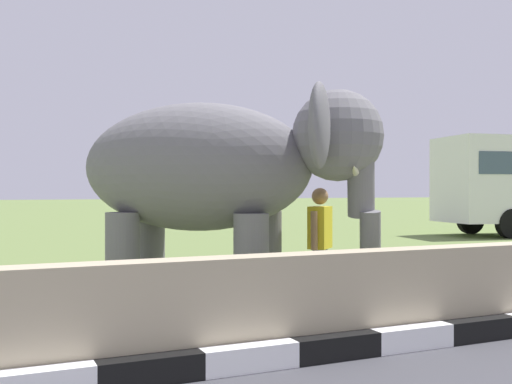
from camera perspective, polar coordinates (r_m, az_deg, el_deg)
barrier_parapet at (r=5.54m, az=-9.65°, el=-11.52°), size 28.00×0.36×1.00m
elephant at (r=8.00m, az=-3.13°, el=2.06°), size 3.94×3.65×2.90m
person_handler at (r=8.43m, az=6.03°, el=-4.58°), size 0.54×0.51×1.66m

